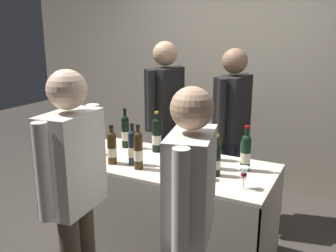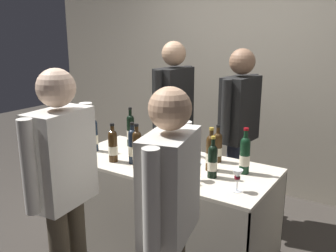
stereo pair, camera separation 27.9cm
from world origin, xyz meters
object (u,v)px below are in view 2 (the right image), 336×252
tasting_table (168,191)px  featured_wine_bottle (217,147)px  flower_vase (181,140)px  vendor_presenter (239,123)px  taster_foreground_right (63,179)px  display_bottle_0 (131,130)px  wine_glass_mid (237,176)px  wine_glass_near_vendor (197,168)px

tasting_table → featured_wine_bottle: featured_wine_bottle is taller
featured_wine_bottle → flower_vase: flower_vase is taller
vendor_presenter → taster_foreground_right: bearing=-7.8°
taster_foreground_right → display_bottle_0: bearing=13.3°
featured_wine_bottle → wine_glass_mid: 0.56m
tasting_table → vendor_presenter: (0.27, 0.75, 0.44)m
featured_wine_bottle → wine_glass_near_vendor: bearing=-83.8°
display_bottle_0 → wine_glass_mid: size_ratio=2.38×
display_bottle_0 → taster_foreground_right: bearing=-70.8°
display_bottle_0 → flower_vase: flower_vase is taller
featured_wine_bottle → display_bottle_0: bearing=-176.0°
wine_glass_near_vendor → wine_glass_mid: (0.30, -0.01, 0.01)m
featured_wine_bottle → wine_glass_near_vendor: (0.05, -0.42, -0.03)m
tasting_table → vendor_presenter: 0.91m
featured_wine_bottle → taster_foreground_right: bearing=-110.7°
tasting_table → wine_glass_near_vendor: bearing=-27.0°
flower_vase → tasting_table: bearing=-85.6°
tasting_table → display_bottle_0: size_ratio=4.67×
featured_wine_bottle → display_bottle_0: display_bottle_0 is taller
wine_glass_near_vendor → vendor_presenter: bearing=95.0°
display_bottle_0 → vendor_presenter: 0.98m
wine_glass_near_vendor → display_bottle_0: bearing=157.5°
display_bottle_0 → flower_vase: size_ratio=0.89×
wine_glass_mid → wine_glass_near_vendor: bearing=177.6°
tasting_table → wine_glass_mid: wine_glass_mid is taller
display_bottle_0 → vendor_presenter: size_ratio=0.22×
featured_wine_bottle → taster_foreground_right: (-0.44, -1.17, 0.04)m
taster_foreground_right → wine_glass_near_vendor: bearing=-38.9°
wine_glass_near_vendor → tasting_table: bearing=153.0°
wine_glass_near_vendor → flower_vase: size_ratio=0.33×
display_bottle_0 → featured_wine_bottle: bearing=4.0°
tasting_table → wine_glass_near_vendor: 0.52m
display_bottle_0 → taster_foreground_right: size_ratio=0.22×
vendor_presenter → taster_foreground_right: 1.73m
wine_glass_near_vendor → taster_foreground_right: (-0.49, -0.75, 0.07)m
wine_glass_mid → taster_foreground_right: (-0.79, -0.74, 0.06)m
featured_wine_bottle → wine_glass_near_vendor: 0.42m
featured_wine_bottle → display_bottle_0: (-0.83, -0.06, 0.02)m
flower_vase → vendor_presenter: size_ratio=0.24×
featured_wine_bottle → wine_glass_mid: featured_wine_bottle is taller
tasting_table → flower_vase: flower_vase is taller
wine_glass_near_vendor → flower_vase: bearing=132.6°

